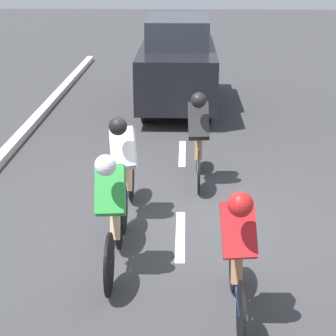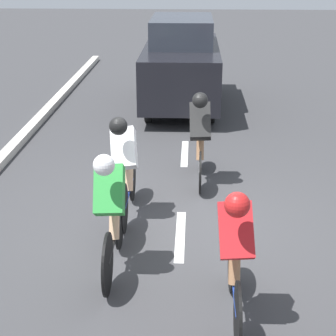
{
  "view_description": "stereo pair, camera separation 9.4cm",
  "coord_description": "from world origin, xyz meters",
  "px_view_note": "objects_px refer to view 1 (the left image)",
  "views": [
    {
      "loc": [
        -0.05,
        6.94,
        3.49
      ],
      "look_at": [
        0.16,
        0.41,
        0.95
      ],
      "focal_mm": 60.0,
      "sensor_mm": 36.0,
      "label": 1
    },
    {
      "loc": [
        -0.14,
        6.94,
        3.49
      ],
      "look_at": [
        0.16,
        0.41,
        0.95
      ],
      "focal_mm": 60.0,
      "sensor_mm": 36.0,
      "label": 2
    }
  ],
  "objects_px": {
    "cyclist_white": "(124,163)",
    "support_car": "(177,63)",
    "cyclist_red": "(238,250)",
    "cyclist_black": "(198,134)",
    "cyclist_green": "(112,209)"
  },
  "relations": [
    {
      "from": "cyclist_black",
      "to": "support_car",
      "type": "xyz_separation_m",
      "value": [
        0.4,
        -4.75,
        0.22
      ]
    },
    {
      "from": "cyclist_green",
      "to": "cyclist_white",
      "type": "bearing_deg",
      "value": -89.67
    },
    {
      "from": "cyclist_black",
      "to": "support_car",
      "type": "distance_m",
      "value": 4.77
    },
    {
      "from": "cyclist_red",
      "to": "support_car",
      "type": "relative_size",
      "value": 0.4
    },
    {
      "from": "cyclist_green",
      "to": "support_car",
      "type": "relative_size",
      "value": 0.41
    },
    {
      "from": "cyclist_red",
      "to": "cyclist_black",
      "type": "bearing_deg",
      "value": -85.04
    },
    {
      "from": "cyclist_black",
      "to": "cyclist_green",
      "type": "bearing_deg",
      "value": 69.62
    },
    {
      "from": "cyclist_red",
      "to": "support_car",
      "type": "xyz_separation_m",
      "value": [
        0.72,
        -8.35,
        0.24
      ]
    },
    {
      "from": "cyclist_red",
      "to": "support_car",
      "type": "distance_m",
      "value": 8.38
    },
    {
      "from": "cyclist_white",
      "to": "support_car",
      "type": "xyz_separation_m",
      "value": [
        -0.62,
        -6.05,
        0.23
      ]
    },
    {
      "from": "cyclist_red",
      "to": "support_car",
      "type": "bearing_deg",
      "value": -85.1
    },
    {
      "from": "cyclist_green",
      "to": "support_car",
      "type": "height_order",
      "value": "support_car"
    },
    {
      "from": "cyclist_red",
      "to": "support_car",
      "type": "height_order",
      "value": "support_car"
    },
    {
      "from": "cyclist_green",
      "to": "cyclist_white",
      "type": "distance_m",
      "value": 1.43
    },
    {
      "from": "cyclist_white",
      "to": "support_car",
      "type": "bearing_deg",
      "value": -95.84
    }
  ]
}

